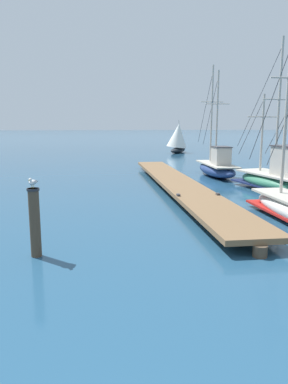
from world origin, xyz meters
The scene contains 6 objects.
floating_dock centered at (4.20, 17.47, 0.36)m, with size 2.17×19.13×0.53m.
fishing_boat_1 centered at (7.60, 21.96, 0.62)m, with size 1.68×7.23×6.91m.
fishing_boat_2 centered at (9.05, 16.60, 0.68)m, with size 3.10×6.32×7.23m.
mooring_piling centered at (-1.09, 8.73, 0.89)m, with size 0.30×0.30×1.71m.
perched_seagull centered at (-1.09, 8.73, 1.86)m, with size 0.19×0.38×0.27m.
distant_sailboat centered at (8.92, 40.94, 1.66)m, with size 3.28×4.51×3.65m.
Camera 1 is at (0.62, -0.16, 3.23)m, focal length 34.34 mm.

